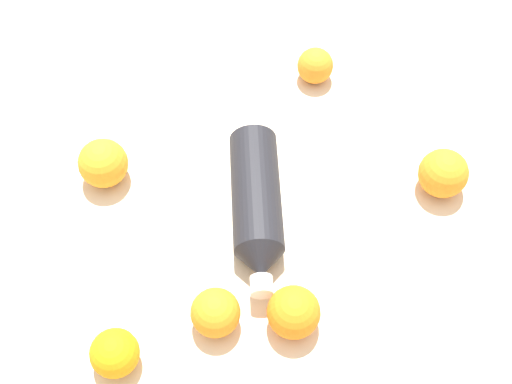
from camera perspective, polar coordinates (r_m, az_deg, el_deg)
ground_plane at (r=1.05m, az=-2.65°, el=-0.87°), size 2.40×2.40×0.00m
water_bottle at (r=1.00m, az=0.07°, el=-1.12°), size 0.24×0.21×0.07m
orange_0 at (r=0.93m, az=-3.45°, el=-10.15°), size 0.07×0.07×0.07m
orange_1 at (r=0.93m, az=-11.86°, el=-13.19°), size 0.07×0.07×0.07m
orange_2 at (r=0.93m, az=3.20°, el=-10.12°), size 0.07×0.07×0.07m
orange_3 at (r=1.07m, az=-12.80°, el=2.39°), size 0.08×0.08×0.08m
orange_4 at (r=1.18m, az=5.03°, el=10.59°), size 0.06×0.06×0.06m
orange_5 at (r=1.07m, az=15.55°, el=1.53°), size 0.08×0.08×0.08m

